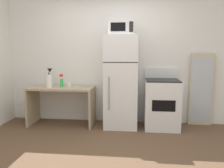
# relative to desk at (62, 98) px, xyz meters

# --- Properties ---
(ground_plane) EXTENTS (12.00, 12.00, 0.00)m
(ground_plane) POSITION_rel_desk_xyz_m (0.97, -1.34, -0.53)
(ground_plane) COLOR brown
(wall_back_white) EXTENTS (5.00, 0.10, 2.60)m
(wall_back_white) POSITION_rel_desk_xyz_m (0.97, 0.36, 0.77)
(wall_back_white) COLOR white
(wall_back_white) RESTS_ON ground
(desk) EXTENTS (1.26, 0.58, 0.75)m
(desk) POSITION_rel_desk_xyz_m (0.00, 0.00, 0.00)
(desk) COLOR tan
(desk) RESTS_ON ground
(desk_lamp) EXTENTS (0.14, 0.12, 0.35)m
(desk_lamp) POSITION_rel_desk_xyz_m (-0.27, 0.09, 0.46)
(desk_lamp) COLOR black
(desk_lamp) RESTS_ON desk
(paper_towel_roll) EXTENTS (0.11, 0.11, 0.24)m
(paper_towel_roll) POSITION_rel_desk_xyz_m (-0.21, -0.10, 0.34)
(paper_towel_roll) COLOR white
(paper_towel_roll) RESTS_ON desk
(spray_bottle) EXTENTS (0.06, 0.06, 0.25)m
(spray_bottle) POSITION_rel_desk_xyz_m (0.01, -0.01, 0.32)
(spray_bottle) COLOR green
(spray_bottle) RESTS_ON desk
(coffee_mug) EXTENTS (0.08, 0.08, 0.09)m
(coffee_mug) POSITION_rel_desk_xyz_m (0.16, -0.02, 0.27)
(coffee_mug) COLOR white
(coffee_mug) RESTS_ON desk
(refrigerator) EXTENTS (0.62, 0.61, 1.73)m
(refrigerator) POSITION_rel_desk_xyz_m (1.17, -0.00, 0.34)
(refrigerator) COLOR white
(refrigerator) RESTS_ON ground
(microwave) EXTENTS (0.46, 0.35, 0.26)m
(microwave) POSITION_rel_desk_xyz_m (1.17, -0.02, 1.33)
(microwave) COLOR silver
(microwave) RESTS_ON refrigerator
(oven_range) EXTENTS (0.63, 0.61, 1.10)m
(oven_range) POSITION_rel_desk_xyz_m (1.94, -0.01, -0.06)
(oven_range) COLOR white
(oven_range) RESTS_ON ground
(leaning_mirror) EXTENTS (0.44, 0.03, 1.40)m
(leaning_mirror) POSITION_rel_desk_xyz_m (2.71, 0.25, 0.17)
(leaning_mirror) COLOR #C6B793
(leaning_mirror) RESTS_ON ground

